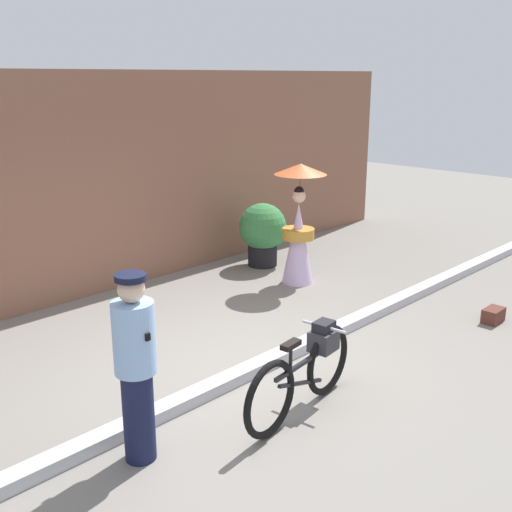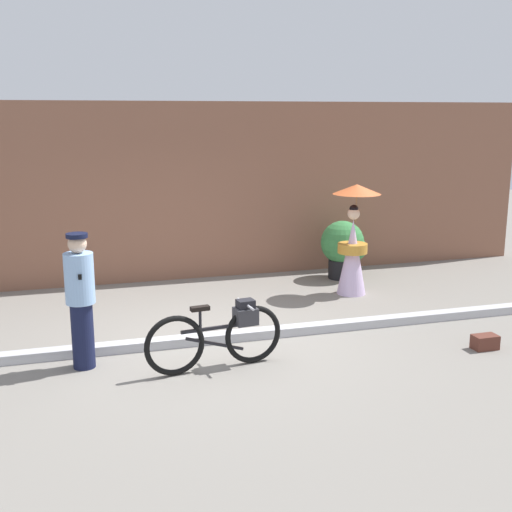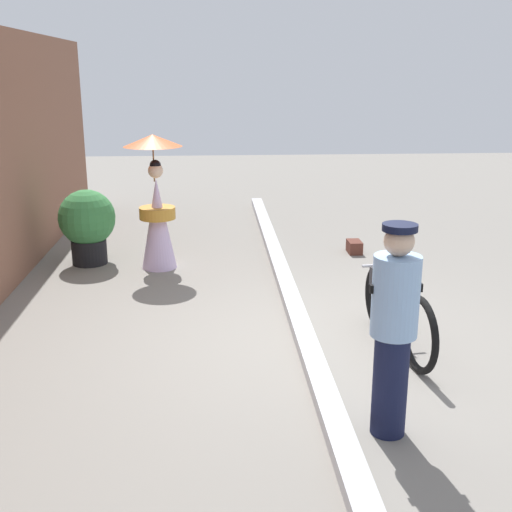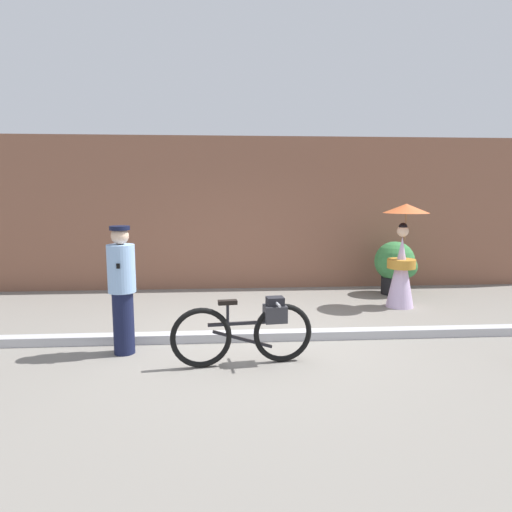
% 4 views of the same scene
% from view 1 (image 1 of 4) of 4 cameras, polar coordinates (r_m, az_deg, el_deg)
% --- Properties ---
extents(ground_plane, '(30.00, 30.00, 0.00)m').
position_cam_1_polar(ground_plane, '(6.72, -0.39, -10.89)').
color(ground_plane, gray).
extents(building_wall, '(14.00, 0.40, 3.16)m').
position_cam_1_polar(building_wall, '(9.00, -17.02, 6.08)').
color(building_wall, brown).
rests_on(building_wall, ground_plane).
extents(sidewalk_curb, '(14.00, 0.20, 0.12)m').
position_cam_1_polar(sidewalk_curb, '(6.69, -0.40, -10.44)').
color(sidewalk_curb, '#B2B2B7').
rests_on(sidewalk_curb, ground_plane).
extents(bicycle_near_officer, '(1.69, 0.48, 0.80)m').
position_cam_1_polar(bicycle_near_officer, '(5.90, 4.56, -10.45)').
color(bicycle_near_officer, black).
rests_on(bicycle_near_officer, ground_plane).
extents(person_officer, '(0.34, 0.38, 1.62)m').
position_cam_1_polar(person_officer, '(5.08, -11.08, -9.83)').
color(person_officer, '#141938').
rests_on(person_officer, ground_plane).
extents(person_with_parasol, '(0.79, 0.79, 1.83)m').
position_cam_1_polar(person_with_parasol, '(9.33, 3.97, 2.92)').
color(person_with_parasol, silver).
rests_on(person_with_parasol, ground_plane).
extents(potted_plant_by_door, '(0.81, 0.79, 1.06)m').
position_cam_1_polar(potted_plant_by_door, '(10.24, 0.77, 2.32)').
color(potted_plant_by_door, black).
rests_on(potted_plant_by_door, ground_plane).
extents(backpack_on_pavement, '(0.32, 0.20, 0.18)m').
position_cam_1_polar(backpack_on_pavement, '(8.58, 21.14, -5.12)').
color(backpack_on_pavement, '#592D23').
rests_on(backpack_on_pavement, ground_plane).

